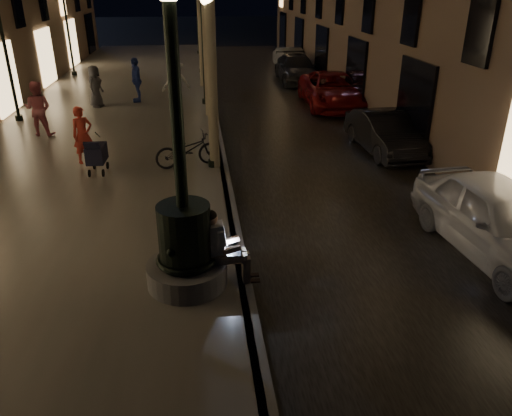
{
  "coord_description": "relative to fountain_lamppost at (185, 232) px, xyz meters",
  "views": [
    {
      "loc": [
        -0.69,
        -5.53,
        5.08
      ],
      "look_at": [
        0.33,
        3.0,
        1.13
      ],
      "focal_mm": 35.0,
      "sensor_mm": 36.0,
      "label": 1
    }
  ],
  "objects": [
    {
      "name": "fountain_lamppost",
      "position": [
        0.0,
        0.0,
        0.0
      ],
      "size": [
        1.4,
        1.4,
        5.21
      ],
      "color": "#59595B",
      "rests_on": "promenade"
    },
    {
      "name": "seated_man_laptop",
      "position": [
        0.61,
        0.0,
        -0.28
      ],
      "size": [
        1.02,
        0.35,
        1.39
      ],
      "color": "gray",
      "rests_on": "promenade"
    },
    {
      "name": "car_third",
      "position": [
        6.2,
        13.65,
        -0.5
      ],
      "size": [
        2.59,
        5.24,
        1.43
      ],
      "primitive_type": "imported",
      "rotation": [
        0.0,
        0.0,
        -0.04
      ],
      "color": "maroon",
      "rests_on": "ground"
    },
    {
      "name": "lamp_left_c",
      "position": [
        -6.4,
        22.0,
        2.02
      ],
      "size": [
        0.36,
        0.36,
        4.81
      ],
      "color": "black",
      "rests_on": "promenade"
    },
    {
      "name": "lamp_curb_d",
      "position": [
        0.7,
        30.0,
        2.02
      ],
      "size": [
        0.36,
        0.36,
        4.81
      ],
      "color": "black",
      "rests_on": "promenade"
    },
    {
      "name": "lamp_left_b",
      "position": [
        -6.4,
        12.0,
        2.02
      ],
      "size": [
        0.36,
        0.36,
        4.81
      ],
      "color": "black",
      "rests_on": "promenade"
    },
    {
      "name": "promenade",
      "position": [
        -3.0,
        13.0,
        -1.11
      ],
      "size": [
        8.0,
        45.0,
        0.2
      ],
      "primitive_type": "cube",
      "color": "#605C55",
      "rests_on": "ground"
    },
    {
      "name": "car_front",
      "position": [
        6.15,
        0.65,
        -0.45
      ],
      "size": [
        2.14,
        4.62,
        1.53
      ],
      "primitive_type": "imported",
      "rotation": [
        0.0,
        0.0,
        0.08
      ],
      "color": "#989A9F",
      "rests_on": "ground"
    },
    {
      "name": "pedestrian_pink",
      "position": [
        -5.0,
        9.88,
        -0.1
      ],
      "size": [
        0.99,
        0.82,
        1.83
      ],
      "primitive_type": "imported",
      "rotation": [
        0.0,
        0.0,
        2.99
      ],
      "color": "#DA7384",
      "rests_on": "promenade"
    },
    {
      "name": "cobble_lane",
      "position": [
        4.0,
        13.0,
        -1.2
      ],
      "size": [
        6.0,
        45.0,
        0.02
      ],
      "primitive_type": "cube",
      "color": "black",
      "rests_on": "ground"
    },
    {
      "name": "car_rear",
      "position": [
        5.77,
        19.59,
        -0.52
      ],
      "size": [
        2.02,
        4.79,
        1.38
      ],
      "primitive_type": "imported",
      "rotation": [
        0.0,
        0.0,
        -0.02
      ],
      "color": "#313136",
      "rests_on": "ground"
    },
    {
      "name": "bicycle",
      "position": [
        -0.0,
        6.1,
        -0.52
      ],
      "size": [
        1.97,
        1.12,
        0.98
      ],
      "primitive_type": "imported",
      "rotation": [
        0.0,
        0.0,
        1.83
      ],
      "color": "black",
      "rests_on": "promenade"
    },
    {
      "name": "pedestrian_dark",
      "position": [
        -3.83,
        13.98,
        -0.16
      ],
      "size": [
        0.78,
        0.96,
        1.69
      ],
      "primitive_type": "imported",
      "rotation": [
        0.0,
        0.0,
        1.23
      ],
      "color": "#36363C",
      "rests_on": "promenade"
    },
    {
      "name": "pedestrian_blue",
      "position": [
        -2.21,
        14.76,
        -0.08
      ],
      "size": [
        0.6,
        1.15,
        1.87
      ],
      "primitive_type": "imported",
      "rotation": [
        0.0,
        0.0,
        4.85
      ],
      "color": "#293F97",
      "rests_on": "promenade"
    },
    {
      "name": "pedestrian_white",
      "position": [
        -0.5,
        13.94,
        -0.07
      ],
      "size": [
        1.37,
        1.05,
        1.88
      ],
      "primitive_type": "imported",
      "rotation": [
        0.0,
        0.0,
        3.47
      ],
      "color": "silver",
      "rests_on": "promenade"
    },
    {
      "name": "ground",
      "position": [
        1.0,
        13.0,
        -1.21
      ],
      "size": [
        120.0,
        120.0,
        0.0
      ],
      "primitive_type": "plane",
      "color": "black",
      "rests_on": "ground"
    },
    {
      "name": "lamp_curb_c",
      "position": [
        0.7,
        22.0,
        2.02
      ],
      "size": [
        0.36,
        0.36,
        4.81
      ],
      "color": "black",
      "rests_on": "promenade"
    },
    {
      "name": "lamp_curb_a",
      "position": [
        0.7,
        6.0,
        2.02
      ],
      "size": [
        0.36,
        0.36,
        4.81
      ],
      "color": "black",
      "rests_on": "promenade"
    },
    {
      "name": "car_second",
      "position": [
        6.2,
        7.26,
        -0.57
      ],
      "size": [
        1.55,
        3.95,
        1.28
      ],
      "primitive_type": "imported",
      "rotation": [
        0.0,
        0.0,
        0.05
      ],
      "color": "black",
      "rests_on": "ground"
    },
    {
      "name": "curb_strip",
      "position": [
        1.0,
        13.0,
        -1.11
      ],
      "size": [
        0.25,
        45.0,
        0.2
      ],
      "primitive_type": "cube",
      "color": "#59595B",
      "rests_on": "ground"
    },
    {
      "name": "car_fifth",
      "position": [
        6.2,
        23.46,
        -0.57
      ],
      "size": [
        1.74,
        3.99,
        1.28
      ],
      "primitive_type": "imported",
      "rotation": [
        0.0,
        0.0,
        0.1
      ],
      "color": "#AAACA6",
      "rests_on": "ground"
    },
    {
      "name": "pedestrian_red",
      "position": [
        -2.98,
        6.81,
        -0.19
      ],
      "size": [
        0.72,
        0.66,
        1.64
      ],
      "primitive_type": "imported",
      "rotation": [
        0.0,
        0.0,
        0.58
      ],
      "color": "red",
      "rests_on": "promenade"
    },
    {
      "name": "lamp_curb_b",
      "position": [
        0.7,
        14.0,
        2.02
      ],
      "size": [
        0.36,
        0.36,
        4.81
      ],
      "color": "black",
      "rests_on": "promenade"
    },
    {
      "name": "stroller",
      "position": [
        -2.47,
        5.84,
        -0.46
      ],
      "size": [
        0.49,
        1.09,
        1.11
      ],
      "rotation": [
        0.0,
        0.0,
        -0.04
      ],
      "color": "black",
      "rests_on": "promenade"
    }
  ]
}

